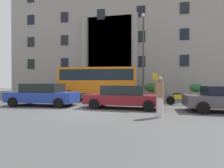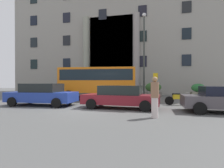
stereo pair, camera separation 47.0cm
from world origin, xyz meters
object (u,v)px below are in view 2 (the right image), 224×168
Objects in this scene: hedge_planter_far_west at (59,90)px; pedestrian_man_red_shirt at (155,97)px; parked_sedan_second at (42,94)px; hedge_planter_entrance_right at (198,91)px; bus_stop_sign at (155,83)px; lamppost_plaza_centre at (144,49)px; motorcycle_near_kerb at (178,99)px; orange_minibus at (98,81)px; hedge_planter_east at (153,90)px; parked_estate_mid at (121,97)px; motorcycle_far_end at (125,98)px; hedge_planter_west at (97,89)px.

pedestrian_man_red_shirt reaches higher than hedge_planter_far_west.
pedestrian_man_red_shirt is (7.46, -2.61, 0.17)m from parked_sedan_second.
parked_sedan_second is (-12.06, -9.01, 0.06)m from hedge_planter_entrance_right.
lamppost_plaza_centre is (-1.12, 1.31, 3.49)m from bus_stop_sign.
motorcycle_near_kerb is 1.03× the size of pedestrian_man_red_shirt.
lamppost_plaza_centre reaches higher than parked_sedan_second.
orange_minibus is 3.70× the size of hedge_planter_east.
lamppost_plaza_centre reaches higher than pedestrian_man_red_shirt.
parked_estate_mid is (9.54, -9.65, 0.05)m from hedge_planter_far_west.
motorcycle_far_end is (-2.29, -4.28, -1.07)m from bus_stop_sign.
hedge_planter_entrance_right is 0.97× the size of hedge_planter_far_west.
motorcycle_far_end is at bearing 171.07° from motorcycle_near_kerb.
orange_minibus is 2.75× the size of bus_stop_sign.
orange_minibus reaches higher than motorcycle_far_end.
bus_stop_sign is at bearing -149.65° from hedge_planter_entrance_right.
hedge_planter_west is 13.92m from pedestrian_man_red_shirt.
hedge_planter_east is 4.56m from hedge_planter_entrance_right.
hedge_planter_west is 7.34m from lamppost_plaza_centre.
orange_minibus reaches higher than motorcycle_near_kerb.
motorcycle_far_end is at bearing 138.17° from pedestrian_man_red_shirt.
hedge_planter_east is 0.39× the size of parked_estate_mid.
bus_stop_sign is 0.53× the size of parked_estate_mid.
hedge_planter_east reaches higher than parked_estate_mid.
parked_estate_mid is 2.56× the size of pedestrian_man_red_shirt.
motorcycle_far_end is 0.23× the size of lamppost_plaza_centre.
hedge_planter_entrance_right is 11.18m from hedge_planter_west.
parked_estate_mid is 4.37m from motorcycle_near_kerb.
hedge_planter_east reaches higher than motorcycle_far_end.
parked_sedan_second is 0.53× the size of lamppost_plaza_centre.
orange_minibus is 5.38m from parked_estate_mid.
pedestrian_man_red_shirt is (4.79, -6.93, -0.76)m from orange_minibus.
hedge_planter_west is 0.40× the size of parked_estate_mid.
pedestrian_man_red_shirt is at bearing -90.24° from hedge_planter_east.
hedge_planter_east is 1.27× the size of hedge_planter_entrance_right.
pedestrian_man_red_shirt is at bearing -85.06° from lamppost_plaza_centre.
hedge_planter_far_west is 11.95m from motorcycle_far_end.
motorcycle_near_kerb is at bearing 11.57° from parked_sedan_second.
orange_minibus is at bearing -156.92° from bus_stop_sign.
hedge_planter_east is (4.84, 5.12, -0.94)m from orange_minibus.
hedge_planter_east is 0.91× the size of motorcycle_far_end.
hedge_planter_west is at bearing 161.64° from lamppost_plaza_centre.
hedge_planter_west is 4.95m from hedge_planter_far_west.
parked_estate_mid is at bearing -3.76° from parked_sedan_second.
hedge_planter_far_west is 0.17× the size of lamppost_plaza_centre.
bus_stop_sign is 9.09m from pedestrian_man_red_shirt.
bus_stop_sign reaches higher than hedge_planter_west.
parked_sedan_second reaches higher than motorcycle_near_kerb.
hedge_planter_west reaches higher than parked_sedan_second.
hedge_planter_west reaches higher than motorcycle_far_end.
orange_minibus is 5.46m from bus_stop_sign.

